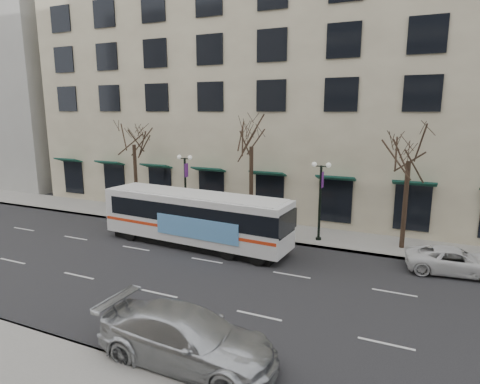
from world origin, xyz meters
The scene contains 12 objects.
ground centered at (0.00, 0.00, 0.00)m, with size 160.00×160.00×0.00m, color black.
sidewalk_far centered at (5.00, 9.00, 0.07)m, with size 80.00×4.00×0.15m, color gray.
building_hotel centered at (-2.00, 21.00, 12.00)m, with size 40.00×20.00×24.00m, color tan.
building_far_upblock centered at (-38.00, 21.00, 14.00)m, with size 28.00×20.00×28.00m, color #999993.
tree_far_left centered at (-10.00, 8.80, 6.70)m, with size 3.60×3.60×8.34m.
tree_far_mid centered at (0.00, 8.80, 6.91)m, with size 3.60×3.60×8.55m.
tree_far_right centered at (10.00, 8.80, 6.42)m, with size 3.60×3.60×8.06m.
lamp_post_left centered at (-4.99, 8.20, 2.94)m, with size 1.22×0.45×5.21m.
lamp_post_right centered at (5.01, 8.20, 2.94)m, with size 1.22×0.45×5.21m.
city_bus centered at (-1.88, 4.32, 1.84)m, with size 12.57×3.54×3.37m.
silver_car centered at (3.94, -6.20, 0.92)m, with size 2.58×6.35×1.84m, color #B3B7BC.
white_pickup centered at (12.69, 6.06, 0.67)m, with size 2.23×4.83×1.34m, color white.
Camera 1 is at (10.56, -16.57, 8.37)m, focal length 30.00 mm.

